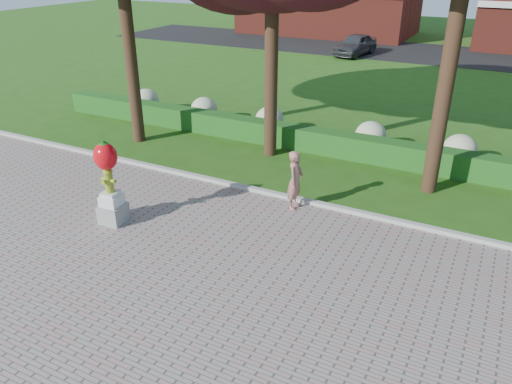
{
  "coord_description": "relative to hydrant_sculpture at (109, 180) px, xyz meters",
  "views": [
    {
      "loc": [
        5.07,
        -8.81,
        6.49
      ],
      "look_at": [
        0.02,
        1.0,
        1.12
      ],
      "focal_mm": 35.0,
      "sensor_mm": 36.0,
      "label": 1
    }
  ],
  "objects": [
    {
      "name": "hydrant_sculpture",
      "position": [
        0.0,
        0.0,
        0.0
      ],
      "size": [
        0.66,
        0.66,
        2.26
      ],
      "rotation": [
        0.0,
        0.0,
        0.08
      ],
      "color": "gray",
      "rests_on": "walkway"
    },
    {
      "name": "ground",
      "position": [
        3.5,
        0.32,
        -1.24
      ],
      "size": [
        100.0,
        100.0,
        0.0
      ],
      "primitive_type": "plane",
      "color": "#275114",
      "rests_on": "ground"
    },
    {
      "name": "curb",
      "position": [
        3.5,
        3.32,
        -1.16
      ],
      "size": [
        40.0,
        0.18,
        0.15
      ],
      "primitive_type": "cube",
      "color": "#ADADA5",
      "rests_on": "ground"
    },
    {
      "name": "lawn_hedge",
      "position": [
        3.5,
        7.32,
        -0.84
      ],
      "size": [
        24.0,
        0.7,
        0.8
      ],
      "primitive_type": "cube",
      "color": "#164F16",
      "rests_on": "ground"
    },
    {
      "name": "walkway",
      "position": [
        3.5,
        -3.68,
        -1.22
      ],
      "size": [
        40.0,
        14.0,
        0.04
      ],
      "primitive_type": "cube",
      "color": "gray",
      "rests_on": "ground"
    },
    {
      "name": "parked_car",
      "position": [
        -1.3,
        25.32,
        -0.52
      ],
      "size": [
        2.29,
        4.31,
        1.4
      ],
      "primitive_type": "imported",
      "rotation": [
        0.0,
        0.0,
        -0.16
      ],
      "color": "#393C40",
      "rests_on": "street"
    },
    {
      "name": "hydrangea_row",
      "position": [
        4.07,
        8.32,
        -0.69
      ],
      "size": [
        20.1,
        1.1,
        0.99
      ],
      "color": "#B2BB8F",
      "rests_on": "ground"
    },
    {
      "name": "woman",
      "position": [
        3.9,
        2.92,
        -0.37
      ],
      "size": [
        0.43,
        0.62,
        1.66
      ],
      "primitive_type": "imported",
      "rotation": [
        0.0,
        0.0,
        1.62
      ],
      "color": "#9F675B",
      "rests_on": "walkway"
    },
    {
      "name": "street",
      "position": [
        3.5,
        28.32,
        -1.23
      ],
      "size": [
        50.0,
        8.0,
        0.02
      ],
      "primitive_type": "cube",
      "color": "black",
      "rests_on": "ground"
    }
  ]
}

